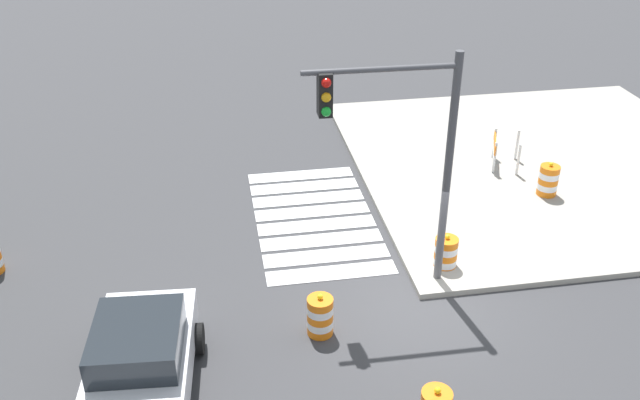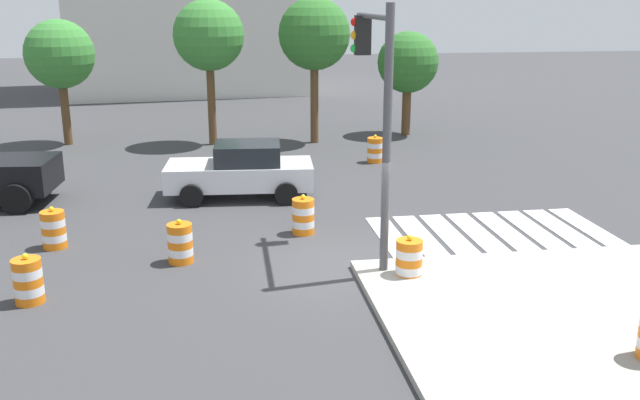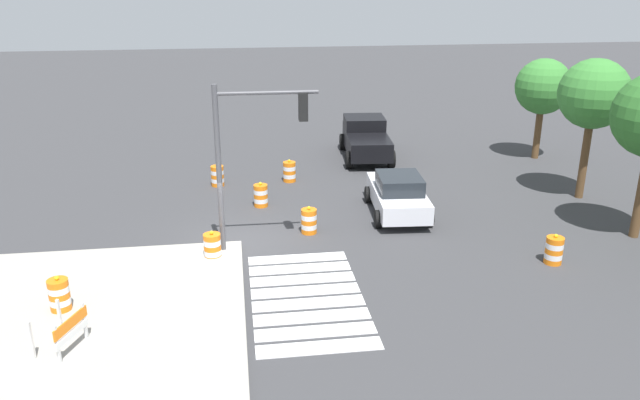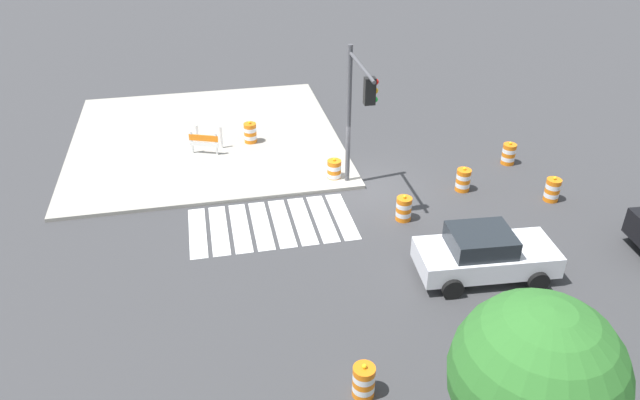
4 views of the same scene
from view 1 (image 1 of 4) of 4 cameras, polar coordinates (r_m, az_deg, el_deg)
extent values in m
plane|color=#38383A|center=(16.16, 8.24, -8.19)|extent=(120.00, 120.00, 0.00)
cube|color=#9E998E|center=(23.01, 18.25, 2.88)|extent=(12.00, 12.00, 0.15)
cube|color=silver|center=(16.84, 0.98, -6.06)|extent=(0.60, 3.20, 0.02)
cube|color=silver|center=(17.44, 0.53, -4.65)|extent=(0.60, 3.20, 0.02)
cube|color=silver|center=(18.06, 0.11, -3.34)|extent=(0.60, 3.20, 0.02)
cube|color=silver|center=(18.69, -0.28, -2.11)|extent=(0.60, 3.20, 0.02)
cube|color=silver|center=(19.32, -0.65, -0.97)|extent=(0.60, 3.20, 0.02)
cube|color=silver|center=(19.97, -0.99, 0.10)|extent=(0.60, 3.20, 0.02)
cube|color=silver|center=(20.62, -1.31, 1.11)|extent=(0.60, 3.20, 0.02)
cube|color=silver|center=(21.28, -1.61, 2.05)|extent=(0.60, 3.20, 0.02)
cube|color=silver|center=(13.57, -14.68, -13.89)|extent=(4.43, 2.16, 0.70)
cube|color=#1E2328|center=(13.33, -14.89, -11.11)|extent=(2.01, 1.74, 0.60)
cylinder|color=black|center=(14.67, -10.08, -11.25)|extent=(0.68, 0.29, 0.66)
cylinder|color=black|center=(14.98, -17.47, -11.35)|extent=(0.68, 0.29, 0.66)
cylinder|color=orange|center=(12.76, 9.64, -15.75)|extent=(0.56, 0.56, 0.18)
sphere|color=yellow|center=(12.66, 9.70, -15.27)|extent=(0.12, 0.12, 0.12)
cylinder|color=orange|center=(17.18, 10.24, -5.46)|extent=(0.56, 0.56, 0.18)
cylinder|color=white|center=(17.08, 10.29, -4.96)|extent=(0.56, 0.56, 0.18)
cylinder|color=orange|center=(16.98, 10.34, -4.46)|extent=(0.56, 0.56, 0.18)
cylinder|color=white|center=(16.88, 10.40, -3.95)|extent=(0.56, 0.56, 0.18)
cylinder|color=orange|center=(16.79, 10.45, -3.44)|extent=(0.56, 0.56, 0.18)
sphere|color=yellow|center=(16.71, 10.50, -3.01)|extent=(0.12, 0.12, 0.12)
cylinder|color=orange|center=(15.05, 0.01, -10.64)|extent=(0.56, 0.56, 0.18)
cylinder|color=white|center=(14.94, 0.01, -10.11)|extent=(0.56, 0.56, 0.18)
cylinder|color=orange|center=(14.82, 0.01, -9.58)|extent=(0.56, 0.56, 0.18)
cylinder|color=white|center=(14.71, 0.01, -9.03)|extent=(0.56, 0.56, 0.18)
cylinder|color=orange|center=(14.60, 0.01, -8.48)|extent=(0.56, 0.56, 0.18)
sphere|color=yellow|center=(14.51, 0.01, -8.01)|extent=(0.12, 0.12, 0.12)
cylinder|color=orange|center=(20.93, 18.20, 0.69)|extent=(0.56, 0.56, 0.18)
cylinder|color=white|center=(20.85, 18.27, 1.12)|extent=(0.56, 0.56, 0.18)
cylinder|color=orange|center=(20.77, 18.35, 1.56)|extent=(0.56, 0.56, 0.18)
cylinder|color=white|center=(20.69, 18.43, 2.00)|extent=(0.56, 0.56, 0.18)
cylinder|color=orange|center=(20.61, 18.50, 2.44)|extent=(0.56, 0.56, 0.18)
sphere|color=yellow|center=(20.55, 18.57, 2.82)|extent=(0.12, 0.12, 0.12)
cube|color=silver|center=(21.59, 14.25, 3.42)|extent=(0.09, 0.09, 1.00)
cube|color=silver|center=(21.64, 16.09, 3.22)|extent=(0.09, 0.09, 1.00)
cube|color=silver|center=(22.59, 14.22, 4.61)|extent=(0.09, 0.09, 1.00)
cube|color=silver|center=(22.64, 15.99, 4.42)|extent=(0.09, 0.09, 1.00)
cube|color=orange|center=(21.98, 14.26, 4.62)|extent=(1.22, 0.52, 0.28)
cube|color=white|center=(22.11, 14.17, 3.92)|extent=(1.22, 0.52, 0.20)
cylinder|color=#4C4C51|center=(15.28, 10.50, 2.12)|extent=(0.18, 0.18, 5.50)
cylinder|color=#4C4C51|center=(13.89, 5.04, 10.71)|extent=(0.17, 3.20, 0.12)
cube|color=black|center=(13.83, 0.39, 8.76)|extent=(0.36, 0.29, 0.90)
sphere|color=red|center=(13.55, 0.52, 9.67)|extent=(0.20, 0.20, 0.20)
sphere|color=#F2A514|center=(13.66, 0.52, 8.48)|extent=(0.20, 0.20, 0.20)
sphere|color=green|center=(13.77, 0.51, 7.32)|extent=(0.20, 0.20, 0.20)
camera|label=2|loc=(21.08, 52.81, 6.75)|focal=39.05mm
camera|label=3|loc=(32.37, -2.02, 27.73)|focal=35.16mm
camera|label=4|loc=(23.87, -55.89, 22.67)|focal=33.54mm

